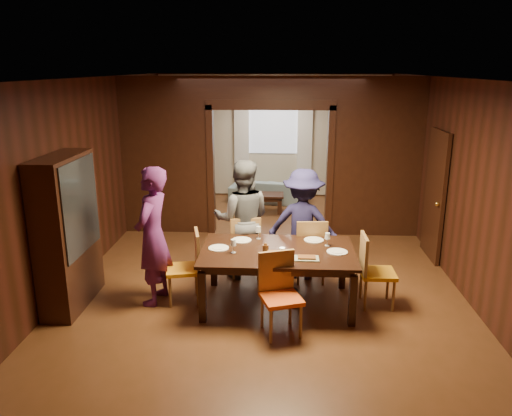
# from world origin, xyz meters

# --- Properties ---
(floor) EXTENTS (9.00, 9.00, 0.00)m
(floor) POSITION_xyz_m (0.00, 0.00, 0.00)
(floor) COLOR #563218
(floor) RESTS_ON ground
(ceiling) EXTENTS (5.50, 9.00, 0.02)m
(ceiling) POSITION_xyz_m (0.00, 0.00, 2.90)
(ceiling) COLOR silver
(ceiling) RESTS_ON room_walls
(room_walls) EXTENTS (5.52, 9.01, 2.90)m
(room_walls) POSITION_xyz_m (0.00, 1.89, 1.51)
(room_walls) COLOR black
(room_walls) RESTS_ON floor
(person_purple) EXTENTS (0.54, 0.74, 1.85)m
(person_purple) POSITION_xyz_m (-1.45, -1.37, 0.92)
(person_purple) COLOR #591F5D
(person_purple) RESTS_ON floor
(person_grey) EXTENTS (0.88, 0.69, 1.78)m
(person_grey) POSITION_xyz_m (-0.35, -0.46, 0.89)
(person_grey) COLOR #505157
(person_grey) RESTS_ON floor
(person_navy) EXTENTS (1.16, 0.81, 1.65)m
(person_navy) POSITION_xyz_m (0.54, -0.44, 0.82)
(person_navy) COLOR #1D1B44
(person_navy) RESTS_ON floor
(sofa) EXTENTS (1.88, 0.99, 0.52)m
(sofa) POSITION_xyz_m (-0.08, 3.85, 0.26)
(sofa) COLOR #7C99A3
(sofa) RESTS_ON floor
(serving_bowl) EXTENTS (0.37, 0.37, 0.09)m
(serving_bowl) POSITION_xyz_m (0.30, -1.20, 0.80)
(serving_bowl) COLOR black
(serving_bowl) RESTS_ON dining_table
(dining_table) EXTENTS (1.99, 1.24, 0.76)m
(dining_table) POSITION_xyz_m (0.18, -1.36, 0.38)
(dining_table) COLOR black
(dining_table) RESTS_ON floor
(coffee_table) EXTENTS (0.80, 0.50, 0.40)m
(coffee_table) POSITION_xyz_m (-0.14, 2.99, 0.20)
(coffee_table) COLOR black
(coffee_table) RESTS_ON floor
(chair_left) EXTENTS (0.53, 0.53, 0.97)m
(chair_left) POSITION_xyz_m (-1.08, -1.33, 0.48)
(chair_left) COLOR orange
(chair_left) RESTS_ON floor
(chair_right) EXTENTS (0.44, 0.44, 0.97)m
(chair_right) POSITION_xyz_m (1.50, -1.33, 0.48)
(chair_right) COLOR orange
(chair_right) RESTS_ON floor
(chair_far_l) EXTENTS (0.52, 0.52, 0.97)m
(chair_far_l) POSITION_xyz_m (-0.32, -0.47, 0.48)
(chair_far_l) COLOR #D34C13
(chair_far_l) RESTS_ON floor
(chair_far_r) EXTENTS (0.47, 0.47, 0.97)m
(chair_far_r) POSITION_xyz_m (0.64, -0.57, 0.48)
(chair_far_r) COLOR #D95614
(chair_far_r) RESTS_ON floor
(chair_near) EXTENTS (0.56, 0.56, 0.97)m
(chair_near) POSITION_xyz_m (0.23, -2.14, 0.48)
(chair_near) COLOR #DF4E15
(chair_near) RESTS_ON floor
(hutch) EXTENTS (0.40, 1.20, 2.00)m
(hutch) POSITION_xyz_m (-2.53, -1.50, 1.00)
(hutch) COLOR black
(hutch) RESTS_ON floor
(door_right) EXTENTS (0.06, 0.90, 2.10)m
(door_right) POSITION_xyz_m (2.70, 0.50, 1.05)
(door_right) COLOR black
(door_right) RESTS_ON floor
(window_far) EXTENTS (1.20, 0.03, 1.30)m
(window_far) POSITION_xyz_m (0.00, 4.44, 1.70)
(window_far) COLOR silver
(window_far) RESTS_ON back_wall
(curtain_left) EXTENTS (0.35, 0.06, 2.40)m
(curtain_left) POSITION_xyz_m (-0.75, 4.40, 1.25)
(curtain_left) COLOR white
(curtain_left) RESTS_ON back_wall
(curtain_right) EXTENTS (0.35, 0.06, 2.40)m
(curtain_right) POSITION_xyz_m (0.75, 4.40, 1.25)
(curtain_right) COLOR white
(curtain_right) RESTS_ON back_wall
(plate_left) EXTENTS (0.27, 0.27, 0.01)m
(plate_left) POSITION_xyz_m (-0.59, -1.34, 0.77)
(plate_left) COLOR white
(plate_left) RESTS_ON dining_table
(plate_far_l) EXTENTS (0.27, 0.27, 0.01)m
(plate_far_l) POSITION_xyz_m (-0.32, -1.02, 0.77)
(plate_far_l) COLOR white
(plate_far_l) RESTS_ON dining_table
(plate_far_r) EXTENTS (0.27, 0.27, 0.01)m
(plate_far_r) POSITION_xyz_m (0.67, -0.96, 0.77)
(plate_far_r) COLOR silver
(plate_far_r) RESTS_ON dining_table
(plate_right) EXTENTS (0.27, 0.27, 0.01)m
(plate_right) POSITION_xyz_m (0.94, -1.40, 0.77)
(plate_right) COLOR white
(plate_right) RESTS_ON dining_table
(plate_near) EXTENTS (0.27, 0.27, 0.01)m
(plate_near) POSITION_xyz_m (0.22, -1.77, 0.77)
(plate_near) COLOR white
(plate_near) RESTS_ON dining_table
(platter_a) EXTENTS (0.30, 0.20, 0.04)m
(platter_a) POSITION_xyz_m (0.16, -1.52, 0.78)
(platter_a) COLOR slate
(platter_a) RESTS_ON dining_table
(platter_b) EXTENTS (0.30, 0.20, 0.04)m
(platter_b) POSITION_xyz_m (0.54, -1.66, 0.78)
(platter_b) COLOR gray
(platter_b) RESTS_ON dining_table
(wineglass_left) EXTENTS (0.08, 0.08, 0.18)m
(wineglass_left) POSITION_xyz_m (-0.39, -1.49, 0.85)
(wineglass_left) COLOR silver
(wineglass_left) RESTS_ON dining_table
(wineglass_far) EXTENTS (0.08, 0.08, 0.18)m
(wineglass_far) POSITION_xyz_m (-0.09, -0.93, 0.85)
(wineglass_far) COLOR silver
(wineglass_far) RESTS_ON dining_table
(wineglass_right) EXTENTS (0.08, 0.08, 0.18)m
(wineglass_right) POSITION_xyz_m (0.84, -1.17, 0.85)
(wineglass_right) COLOR white
(wineglass_right) RESTS_ON dining_table
(tumbler) EXTENTS (0.07, 0.07, 0.14)m
(tumbler) POSITION_xyz_m (0.24, -1.65, 0.83)
(tumbler) COLOR white
(tumbler) RESTS_ON dining_table
(condiment_jar) EXTENTS (0.08, 0.08, 0.11)m
(condiment_jar) POSITION_xyz_m (0.02, -1.42, 0.82)
(condiment_jar) COLOR #4F2B12
(condiment_jar) RESTS_ON dining_table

